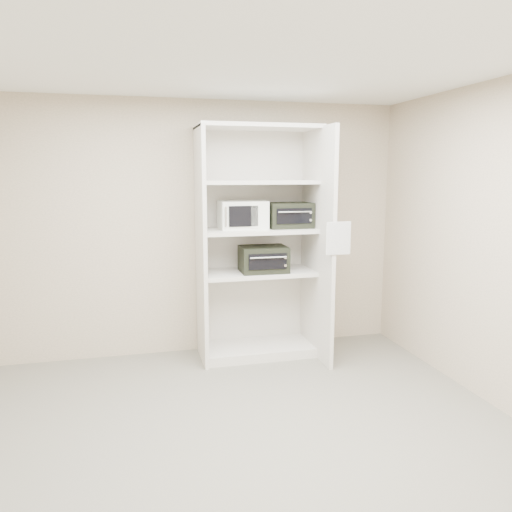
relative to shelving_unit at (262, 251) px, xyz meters
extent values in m
cube|color=slate|center=(-0.67, -1.70, -1.13)|extent=(4.50, 4.00, 0.01)
cube|color=white|center=(-0.67, -1.70, 1.57)|extent=(4.50, 4.00, 0.01)
cube|color=beige|center=(-0.67, 0.30, 0.22)|extent=(4.50, 0.02, 2.70)
cube|color=beige|center=(-0.67, -3.70, 0.22)|extent=(4.50, 0.02, 2.70)
cube|color=beige|center=(1.58, -1.70, 0.22)|extent=(0.02, 4.00, 2.70)
cube|color=beige|center=(-0.65, -0.02, 0.07)|extent=(0.04, 0.60, 2.40)
cube|color=beige|center=(0.55, -0.17, 0.07)|extent=(0.04, 0.90, 2.40)
cube|color=beige|center=(-0.05, 0.28, 0.07)|extent=(1.24, 0.02, 2.40)
cube|color=beige|center=(-0.05, 0.00, -1.08)|extent=(1.16, 0.56, 0.10)
cube|color=beige|center=(-0.05, 0.00, -0.23)|extent=(1.16, 0.56, 0.04)
cube|color=beige|center=(-0.05, 0.00, 0.22)|extent=(1.16, 0.56, 0.04)
cube|color=beige|center=(-0.05, 0.00, 0.72)|extent=(1.16, 0.56, 0.04)
cube|color=beige|center=(-0.05, 0.00, 1.27)|extent=(1.24, 0.60, 0.04)
cube|color=white|center=(-0.20, 0.03, 0.38)|extent=(0.49, 0.37, 0.29)
cube|color=black|center=(0.29, 0.00, 0.37)|extent=(0.46, 0.35, 0.26)
cube|color=black|center=(0.00, -0.06, -0.08)|extent=(0.49, 0.38, 0.27)
cube|color=white|center=(0.59, -0.63, 0.20)|extent=(0.25, 0.01, 0.31)
camera|label=1|loc=(-1.32, -5.02, 0.81)|focal=35.00mm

